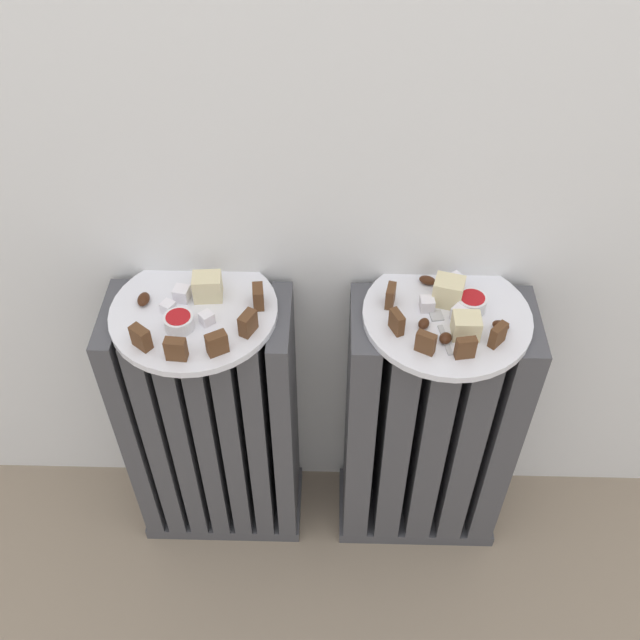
{
  "coord_description": "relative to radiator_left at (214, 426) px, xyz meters",
  "views": [
    {
      "loc": [
        0.02,
        -0.55,
        1.41
      ],
      "look_at": [
        0.0,
        0.28,
        0.58
      ],
      "focal_mm": 40.54,
      "sensor_mm": 36.0,
      "label": 1
    }
  ],
  "objects": [
    {
      "name": "turkish_delight_right_0",
      "position": [
        0.37,
        0.01,
        0.32
      ],
      "size": [
        0.02,
        0.02,
        0.02
      ],
      "primitive_type": "cube",
      "rotation": [
        0.0,
        0.0,
        0.07
      ],
      "color": "white",
      "rests_on": "plate_right"
    },
    {
      "name": "dark_cake_slice_left_0",
      "position": [
        -0.07,
        -0.08,
        0.33
      ],
      "size": [
        0.04,
        0.03,
        0.04
      ],
      "primitive_type": "cube",
      "rotation": [
        0.0,
        0.0,
        -0.67
      ],
      "color": "#56351E",
      "rests_on": "plate_left"
    },
    {
      "name": "dark_cake_slice_right_1",
      "position": [
        0.32,
        -0.04,
        0.33
      ],
      "size": [
        0.02,
        0.03,
        0.04
      ],
      "primitive_type": "cube",
      "rotation": [
        0.0,
        0.0,
        -1.13
      ],
      "color": "#56351E",
      "rests_on": "plate_right"
    },
    {
      "name": "medjool_date_left_1",
      "position": [
        -0.08,
        0.01,
        0.32
      ],
      "size": [
        0.02,
        0.03,
        0.01
      ],
      "primitive_type": "ellipsoid",
      "rotation": [
        0.0,
        0.0,
        1.51
      ],
      "color": "#3D1E0F",
      "rests_on": "plate_left"
    },
    {
      "name": "dark_cake_slice_right_0",
      "position": [
        0.32,
        0.02,
        0.33
      ],
      "size": [
        0.02,
        0.03,
        0.04
      ],
      "primitive_type": "cube",
      "rotation": [
        0.0,
        0.0,
        -1.78
      ],
      "color": "#56351E",
      "rests_on": "plate_right"
    },
    {
      "name": "marble_cake_slice_right_0",
      "position": [
        0.43,
        -0.05,
        0.33
      ],
      "size": [
        0.04,
        0.04,
        0.04
      ],
      "primitive_type": "cube",
      "rotation": [
        0.0,
        0.0,
        -0.0
      ],
      "color": "beige",
      "rests_on": "plate_right"
    },
    {
      "name": "fork",
      "position": [
        0.39,
        -0.04,
        0.31
      ],
      "size": [
        0.03,
        0.1,
        0.0
      ],
      "color": "#B7B7BC",
      "rests_on": "plate_right"
    },
    {
      "name": "dark_cake_slice_right_3",
      "position": [
        0.42,
        -0.09,
        0.33
      ],
      "size": [
        0.03,
        0.02,
        0.04
      ],
      "primitive_type": "cube",
      "rotation": [
        0.0,
        0.0,
        0.17
      ],
      "color": "#56351E",
      "rests_on": "plate_right"
    },
    {
      "name": "medjool_date_right_2",
      "position": [
        0.38,
        0.07,
        0.32
      ],
      "size": [
        0.03,
        0.03,
        0.02
      ],
      "primitive_type": "ellipsoid",
      "rotation": [
        0.0,
        0.0,
        2.77
      ],
      "color": "#3D1E0F",
      "rests_on": "plate_right"
    },
    {
      "name": "ground_plane",
      "position": [
        0.2,
        -0.28,
        -0.29
      ],
      "size": [
        6.0,
        6.0,
        0.0
      ],
      "primitive_type": "plane",
      "color": "gray"
    },
    {
      "name": "marble_cake_slice_left_0",
      "position": [
        0.02,
        0.03,
        0.33
      ],
      "size": [
        0.05,
        0.04,
        0.04
      ],
      "primitive_type": "cube",
      "rotation": [
        0.0,
        0.0,
        0.08
      ],
      "color": "beige",
      "rests_on": "plate_left"
    },
    {
      "name": "turkish_delight_right_1",
      "position": [
        0.42,
        -0.01,
        0.32
      ],
      "size": [
        0.03,
        0.03,
        0.02
      ],
      "primitive_type": "cube",
      "rotation": [
        0.0,
        0.0,
        0.87
      ],
      "color": "white",
      "rests_on": "plate_right"
    },
    {
      "name": "jam_bowl_right",
      "position": [
        0.45,
        0.01,
        0.33
      ],
      "size": [
        0.05,
        0.05,
        0.03
      ],
      "color": "white",
      "rests_on": "plate_right"
    },
    {
      "name": "dark_cake_slice_left_3",
      "position": [
        0.09,
        -0.05,
        0.33
      ],
      "size": [
        0.03,
        0.04,
        0.04
      ],
      "primitive_type": "cube",
      "rotation": [
        0.0,
        0.0,
        1.1
      ],
      "color": "#56351E",
      "rests_on": "plate_left"
    },
    {
      "name": "dark_cake_slice_right_4",
      "position": [
        0.48,
        -0.06,
        0.33
      ],
      "size": [
        0.03,
        0.03,
        0.04
      ],
      "primitive_type": "cube",
      "rotation": [
        0.0,
        0.0,
        0.82
      ],
      "color": "#56351E",
      "rests_on": "plate_right"
    },
    {
      "name": "dark_cake_slice_left_1",
      "position": [
        -0.01,
        -0.1,
        0.33
      ],
      "size": [
        0.03,
        0.02,
        0.04
      ],
      "primitive_type": "cube",
      "rotation": [
        0.0,
        0.0,
        -0.08
      ],
      "color": "#56351E",
      "rests_on": "plate_left"
    },
    {
      "name": "turkish_delight_left_1",
      "position": [
        0.03,
        -0.03,
        0.32
      ],
      "size": [
        0.03,
        0.03,
        0.02
      ],
      "primitive_type": "cube",
      "rotation": [
        0.0,
        0.0,
        0.72
      ],
      "color": "white",
      "rests_on": "plate_left"
    },
    {
      "name": "plate_left",
      "position": [
        -0.0,
        0.0,
        0.31
      ],
      "size": [
        0.27,
        0.27,
        0.01
      ],
      "primitive_type": "cylinder",
      "color": "white",
      "rests_on": "radiator_left"
    },
    {
      "name": "turkish_delight_left_0",
      "position": [
        -0.02,
        0.02,
        0.32
      ],
      "size": [
        0.03,
        0.03,
        0.02
      ],
      "primitive_type": "cube",
      "rotation": [
        0.0,
        0.0,
        1.38
      ],
      "color": "white",
      "rests_on": "plate_left"
    },
    {
      "name": "medjool_date_left_0",
      "position": [
        0.01,
        0.07,
        0.32
      ],
      "size": [
        0.02,
        0.02,
        0.01
      ],
      "primitive_type": "ellipsoid",
      "rotation": [
        0.0,
        0.0,
        1.48
      ],
      "color": "#3D1E0F",
      "rests_on": "plate_left"
    },
    {
      "name": "turkish_delight_right_2",
      "position": [
        0.43,
        0.06,
        0.32
      ],
      "size": [
        0.03,
        0.03,
        0.02
      ],
      "primitive_type": "cube",
      "rotation": [
        0.0,
        0.0,
        0.64
      ],
      "color": "white",
      "rests_on": "plate_right"
    },
    {
      "name": "marble_cake_slice_right_1",
      "position": [
        0.41,
        0.03,
        0.34
      ],
      "size": [
        0.06,
        0.05,
        0.05
      ],
      "primitive_type": "cube",
      "rotation": [
        0.0,
        0.0,
        -0.27
      ],
      "color": "beige",
      "rests_on": "plate_right"
    },
    {
      "name": "radiator_left",
      "position": [
        0.0,
        0.0,
        0.0
      ],
      "size": [
        0.32,
        0.17,
        0.59
      ],
      "color": "#47474C",
      "rests_on": "ground_plane"
    },
    {
      "name": "jam_bowl_left",
      "position": [
        -0.02,
        -0.04,
        0.33
      ],
      "size": [
        0.05,
        0.05,
        0.02
      ],
      "color": "white",
      "rests_on": "plate_left"
    },
    {
      "name": "turkish_delight_left_2",
      "position": [
        -0.04,
        -0.01,
        0.32
      ],
      "size": [
        0.03,
        0.03,
        0.02
      ],
      "primitive_type": "cube",
      "rotation": [
        0.0,
        0.0,
        1.05
      ],
      "color": "white",
      "rests_on": "plate_left"
    },
    {
      "name": "dark_cake_slice_left_4",
      "position": [
        0.1,
        0.01,
        0.33
      ],
      "size": [
        0.02,
        0.03,
        0.04
      ],
      "primitive_type": "cube",
      "rotation": [
        0.0,
        0.0,
        1.69
      ],
      "color": "#56351E",
      "rests_on": "plate_left"
    },
    {
      "name": "dark_cake_slice_right_2",
      "position": [
        0.36,
        -0.08,
        0.33
      ],
      "size": [
        0.03,
        0.03,
        0.04
      ],
      "primitive_type": "cube",
      "rotation": [
        0.0,
        0.0,
        -0.48
      ],
      "color": "#56351E",
      "rests_on": "plate_right"
    },
    {
      "name": "radiator_right",
      "position": [
        0.41,
        0.0,
        0.0
      ],
      "size": [
        0.32,
        0.17,
        0.59
      ],
      "color": "#47474C",
      "rests_on": "ground_plane"
    },
    {
      "name": "medjool_date_right_3",
      "position": [
        0.37,
        -0.03,
        0.32
      ],
      "size": [
        0.02,
        0.03,
        0.01
      ],
      "primitive_type": "ellipsoid",
      "rotation": [
        0.0,
        0.0,
        1.1
      ],
      "color": "#3D1E0F",
      "rests_on": "plate_right"
    },
    {
      "name": "medjool_date_right_0",
      "position": [
        0.49,
        -0.03,
        0.32
      ],
      "size": [
        0.03,
        0.02,
        0.02
      ],
      "primitive_type": "ellipsoid",
      "rotation": [
        0.0,
        0.0,
        2.77
      ],
      "color": "#3D1E0F",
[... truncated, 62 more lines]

